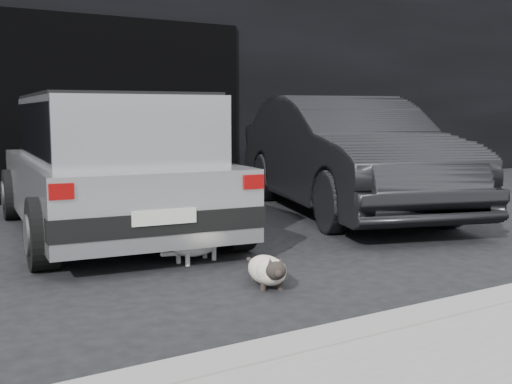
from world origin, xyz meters
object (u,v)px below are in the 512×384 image
silver_hatchback (110,159)px  cat_white (199,242)px  second_car (346,155)px  cat_siamese (268,270)px

silver_hatchback → cat_white: 1.66m
second_car → cat_white: bearing=-135.7°
cat_white → second_car: bearing=103.8°
silver_hatchback → cat_siamese: (0.27, -2.49, -0.65)m
silver_hatchback → cat_white: bearing=-75.3°
second_car → cat_siamese: size_ratio=6.02×
silver_hatchback → second_car: second_car is taller
silver_hatchback → second_car: 2.93m
second_car → cat_siamese: bearing=-121.2°
silver_hatchback → second_car: (2.93, -0.16, -0.05)m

